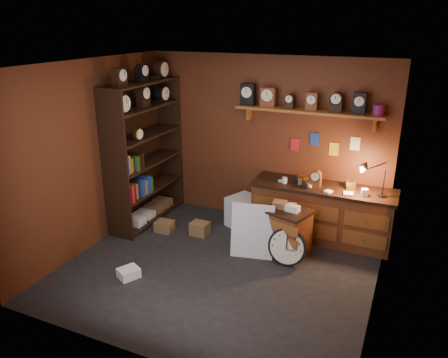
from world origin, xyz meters
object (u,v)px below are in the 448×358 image
big_round_clock (287,247)px  workbench (322,210)px  shelving_unit (143,147)px  low_cabinet (286,230)px

big_round_clock → workbench: bearing=75.8°
shelving_unit → low_cabinet: bearing=-4.8°
shelving_unit → workbench: shelving_unit is taller
workbench → big_round_clock: bearing=-104.2°
low_cabinet → big_round_clock: bearing=-53.2°
low_cabinet → big_round_clock: low_cabinet is taller
shelving_unit → big_round_clock: size_ratio=4.79×
workbench → low_cabinet: (-0.34, -0.70, -0.09)m
low_cabinet → big_round_clock: 0.30m
shelving_unit → big_round_clock: (2.60, -0.47, -0.99)m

